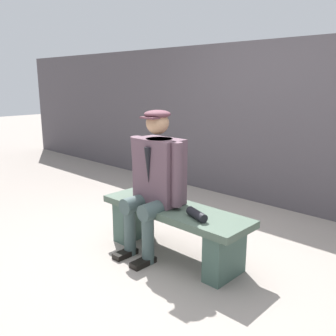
# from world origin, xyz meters

# --- Properties ---
(ground_plane) EXTENTS (30.00, 30.00, 0.00)m
(ground_plane) POSITION_xyz_m (0.00, 0.00, 0.00)
(ground_plane) COLOR gray
(bench) EXTENTS (1.48, 0.47, 0.47)m
(bench) POSITION_xyz_m (0.00, 0.00, 0.31)
(bench) COLOR #475A4B
(bench) RESTS_ON ground
(seated_man) EXTENTS (0.61, 0.58, 1.33)m
(seated_man) POSITION_xyz_m (0.18, 0.05, 0.73)
(seated_man) COLOR #5B434E
(seated_man) RESTS_ON ground
(rolled_magazine) EXTENTS (0.24, 0.15, 0.07)m
(rolled_magazine) POSITION_xyz_m (-0.33, 0.08, 0.51)
(rolled_magazine) COLOR black
(rolled_magazine) RESTS_ON bench
(stadium_wall) EXTENTS (12.00, 0.24, 2.07)m
(stadium_wall) POSITION_xyz_m (0.00, -2.01, 1.04)
(stadium_wall) COLOR #4A454A
(stadium_wall) RESTS_ON ground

